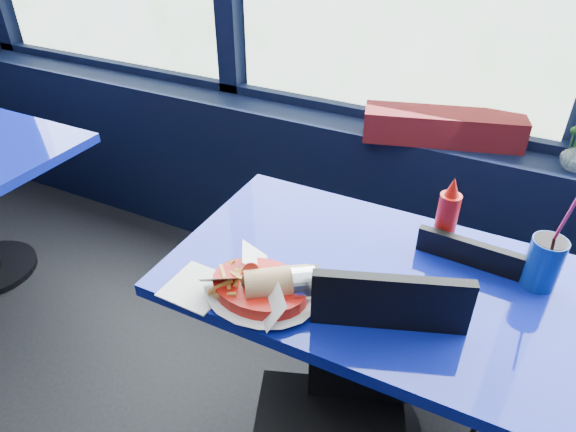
{
  "coord_description": "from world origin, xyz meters",
  "views": [
    {
      "loc": [
        0.57,
        0.88,
        1.71
      ],
      "look_at": [
        0.02,
        1.98,
        0.88
      ],
      "focal_mm": 32.0,
      "sensor_mm": 36.0,
      "label": 1
    }
  ],
  "objects_px": {
    "planter_box": "(443,127)",
    "food_basket": "(262,287)",
    "chair_near_back": "(462,310)",
    "soda_cup": "(544,262)",
    "chair_near_front": "(351,407)",
    "ketchup_bottle": "(447,217)",
    "near_table": "(374,320)"
  },
  "relations": [
    {
      "from": "chair_near_front",
      "to": "soda_cup",
      "type": "relative_size",
      "value": 2.86
    },
    {
      "from": "chair_near_back",
      "to": "ketchup_bottle",
      "type": "distance_m",
      "value": 0.4
    },
    {
      "from": "food_basket",
      "to": "ketchup_bottle",
      "type": "relative_size",
      "value": 1.33
    },
    {
      "from": "near_table",
      "to": "ketchup_bottle",
      "type": "bearing_deg",
      "value": 60.76
    },
    {
      "from": "food_basket",
      "to": "near_table",
      "type": "bearing_deg",
      "value": 32.04
    },
    {
      "from": "chair_near_back",
      "to": "food_basket",
      "type": "relative_size",
      "value": 2.62
    },
    {
      "from": "chair_near_front",
      "to": "soda_cup",
      "type": "distance_m",
      "value": 0.65
    },
    {
      "from": "near_table",
      "to": "food_basket",
      "type": "xyz_separation_m",
      "value": [
        -0.25,
        -0.23,
        0.22
      ]
    },
    {
      "from": "near_table",
      "to": "ketchup_bottle",
      "type": "distance_m",
      "value": 0.38
    },
    {
      "from": "planter_box",
      "to": "near_table",
      "type": "bearing_deg",
      "value": -104.23
    },
    {
      "from": "ketchup_bottle",
      "to": "chair_near_back",
      "type": "bearing_deg",
      "value": 25.13
    },
    {
      "from": "near_table",
      "to": "chair_near_back",
      "type": "distance_m",
      "value": 0.37
    },
    {
      "from": "food_basket",
      "to": "soda_cup",
      "type": "relative_size",
      "value": 1.0
    },
    {
      "from": "near_table",
      "to": "ketchup_bottle",
      "type": "relative_size",
      "value": 5.04
    },
    {
      "from": "planter_box",
      "to": "food_basket",
      "type": "distance_m",
      "value": 1.1
    },
    {
      "from": "planter_box",
      "to": "food_basket",
      "type": "bearing_deg",
      "value": -118.12
    },
    {
      "from": "chair_near_back",
      "to": "near_table",
      "type": "bearing_deg",
      "value": 53.23
    },
    {
      "from": "planter_box",
      "to": "ketchup_bottle",
      "type": "relative_size",
      "value": 2.59
    },
    {
      "from": "near_table",
      "to": "planter_box",
      "type": "relative_size",
      "value": 1.95
    },
    {
      "from": "food_basket",
      "to": "ketchup_bottle",
      "type": "height_order",
      "value": "ketchup_bottle"
    },
    {
      "from": "chair_near_front",
      "to": "planter_box",
      "type": "distance_m",
      "value": 1.18
    },
    {
      "from": "near_table",
      "to": "soda_cup",
      "type": "xyz_separation_m",
      "value": [
        0.4,
        0.16,
        0.26
      ]
    },
    {
      "from": "chair_near_front",
      "to": "soda_cup",
      "type": "bearing_deg",
      "value": 30.44
    },
    {
      "from": "planter_box",
      "to": "soda_cup",
      "type": "height_order",
      "value": "soda_cup"
    },
    {
      "from": "chair_near_front",
      "to": "ketchup_bottle",
      "type": "bearing_deg",
      "value": 59.96
    },
    {
      "from": "chair_near_back",
      "to": "food_basket",
      "type": "xyz_separation_m",
      "value": [
        -0.49,
        -0.5,
        0.31
      ]
    },
    {
      "from": "chair_near_back",
      "to": "soda_cup",
      "type": "relative_size",
      "value": 2.61
    },
    {
      "from": "chair_near_back",
      "to": "chair_near_front",
      "type": "bearing_deg",
      "value": 74.52
    },
    {
      "from": "chair_near_front",
      "to": "chair_near_back",
      "type": "xyz_separation_m",
      "value": [
        0.19,
        0.56,
        -0.05
      ]
    },
    {
      "from": "near_table",
      "to": "food_basket",
      "type": "height_order",
      "value": "food_basket"
    },
    {
      "from": "ketchup_bottle",
      "to": "planter_box",
      "type": "bearing_deg",
      "value": 103.93
    },
    {
      "from": "near_table",
      "to": "chair_near_back",
      "type": "relative_size",
      "value": 1.45
    }
  ]
}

